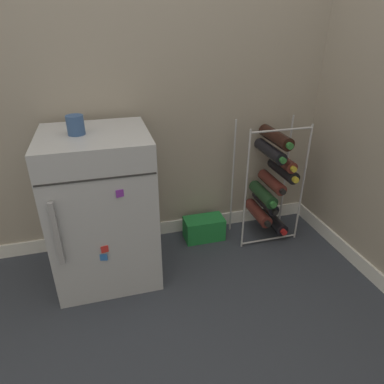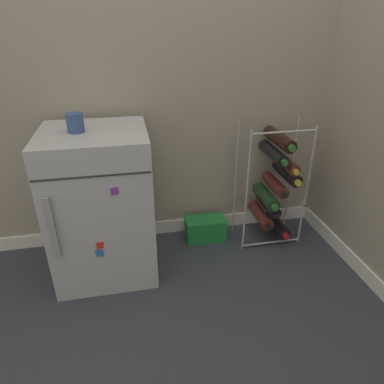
{
  "view_description": "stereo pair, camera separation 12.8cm",
  "coord_description": "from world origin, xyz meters",
  "px_view_note": "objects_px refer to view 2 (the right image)",
  "views": [
    {
      "loc": [
        -0.48,
        -1.4,
        1.34
      ],
      "look_at": [
        0.0,
        0.34,
        0.42
      ],
      "focal_mm": 32.0,
      "sensor_mm": 36.0,
      "label": 1
    },
    {
      "loc": [
        -0.35,
        -1.43,
        1.34
      ],
      "look_at": [
        0.0,
        0.34,
        0.42
      ],
      "focal_mm": 32.0,
      "sensor_mm": 36.0,
      "label": 2
    }
  ],
  "objects_px": {
    "wine_rack": "(274,184)",
    "fridge_top_cup": "(75,123)",
    "mini_fridge": "(102,205)",
    "soda_box": "(205,229)"
  },
  "relations": [
    {
      "from": "wine_rack",
      "to": "fridge_top_cup",
      "type": "height_order",
      "value": "fridge_top_cup"
    },
    {
      "from": "mini_fridge",
      "to": "fridge_top_cup",
      "type": "distance_m",
      "value": 0.47
    },
    {
      "from": "mini_fridge",
      "to": "soda_box",
      "type": "bearing_deg",
      "value": 14.7
    },
    {
      "from": "soda_box",
      "to": "fridge_top_cup",
      "type": "height_order",
      "value": "fridge_top_cup"
    },
    {
      "from": "fridge_top_cup",
      "to": "soda_box",
      "type": "bearing_deg",
      "value": 13.48
    },
    {
      "from": "mini_fridge",
      "to": "fridge_top_cup",
      "type": "height_order",
      "value": "fridge_top_cup"
    },
    {
      "from": "mini_fridge",
      "to": "soda_box",
      "type": "distance_m",
      "value": 0.74
    },
    {
      "from": "wine_rack",
      "to": "mini_fridge",
      "type": "bearing_deg",
      "value": -174.12
    },
    {
      "from": "soda_box",
      "to": "fridge_top_cup",
      "type": "xyz_separation_m",
      "value": [
        -0.7,
        -0.17,
        0.81
      ]
    },
    {
      "from": "mini_fridge",
      "to": "fridge_top_cup",
      "type": "xyz_separation_m",
      "value": [
        -0.07,
        -0.0,
        0.47
      ]
    }
  ]
}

